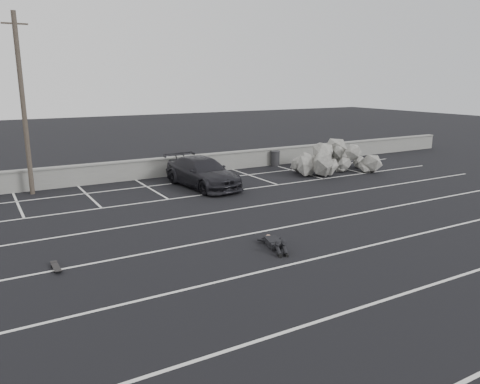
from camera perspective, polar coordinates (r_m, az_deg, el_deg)
ground at (r=13.29m, az=1.76°, el=-9.87°), size 120.00×120.00×0.00m
seawall at (r=25.63m, az=-14.94°, el=2.45°), size 50.00×0.45×1.06m
stall_lines at (r=16.91m, az=-6.38°, el=-4.71°), size 36.00×20.05×0.01m
car_right at (r=23.58m, az=-4.60°, el=2.40°), size 2.58×5.27×1.47m
utility_pole at (r=23.68m, az=-24.92°, el=9.59°), size 1.09×0.22×8.20m
trash_bin at (r=29.41m, az=4.30°, el=4.12°), size 0.67×0.67×0.94m
riprap_pile at (r=27.73m, az=10.87°, el=3.37°), size 5.84×4.09×1.45m
person at (r=15.36m, az=3.99°, el=-5.72°), size 1.99×2.62×0.43m
skateboard at (r=14.49m, az=-21.51°, el=-8.53°), size 0.21×0.72×0.09m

